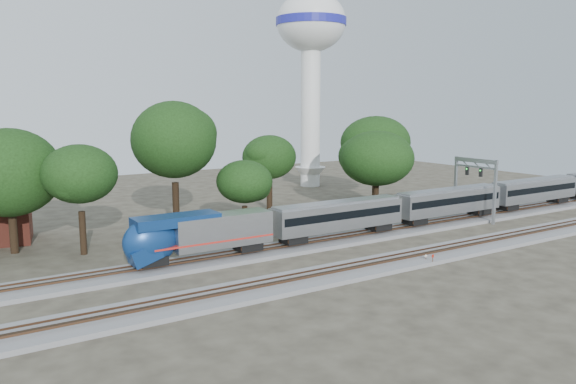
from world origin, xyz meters
TOP-DOWN VIEW (x-y plane):
  - ground at (0.00, 0.00)m, footprint 160.00×160.00m
  - track_far at (0.00, 6.00)m, footprint 160.00×5.00m
  - track_near at (0.00, -4.00)m, footprint 160.00×5.00m
  - train at (41.56, 6.00)m, footprint 121.95×2.96m
  - switch_stand_red at (7.58, -6.38)m, footprint 0.36×0.11m
  - switch_stand_white at (7.62, -5.45)m, footprint 0.28×0.08m
  - switch_lever at (6.25, -5.18)m, footprint 0.56×0.43m
  - water_tower at (28.15, 44.14)m, footprint 12.88×12.88m
  - signal_gantry at (28.33, 6.00)m, footprint 0.58×6.82m
  - tree_1 at (-25.73, 20.29)m, footprint 8.58×8.58m
  - tree_2 at (-19.75, 15.89)m, footprint 8.52×8.52m
  - tree_3 at (-7.63, 21.08)m, footprint 11.34×11.34m
  - tree_4 at (-1.35, 15.10)m, footprint 6.44×6.44m
  - tree_5 at (8.90, 26.70)m, footprint 7.93×7.93m
  - tree_6 at (20.25, 16.35)m, footprint 8.03×8.03m
  - tree_7 at (27.46, 24.90)m, footprint 9.55×9.55m

SIDE VIEW (x-z plane):
  - ground at x=0.00m, z-range 0.00..0.00m
  - switch_lever at x=6.25m, z-range 0.00..0.30m
  - track_far at x=0.00m, z-range -0.16..0.57m
  - track_near at x=0.00m, z-range -0.16..0.57m
  - switch_stand_white at x=7.62m, z-range 0.12..1.00m
  - switch_stand_red at x=7.58m, z-range 0.16..1.29m
  - train at x=41.56m, z-range 0.90..5.27m
  - signal_gantry at x=28.33m, z-range 1.90..10.20m
  - tree_4 at x=-1.35m, z-range 1.77..10.84m
  - tree_5 at x=8.90m, z-range 2.19..13.37m
  - tree_6 at x=20.25m, z-range 2.22..13.53m
  - tree_2 at x=-19.75m, z-range 2.36..14.37m
  - tree_1 at x=-25.73m, z-range 2.38..14.48m
  - tree_7 at x=27.46m, z-range 2.65..16.12m
  - tree_3 at x=-7.63m, z-range 3.15..19.14m
  - water_tower at x=28.15m, z-range 8.59..44.26m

